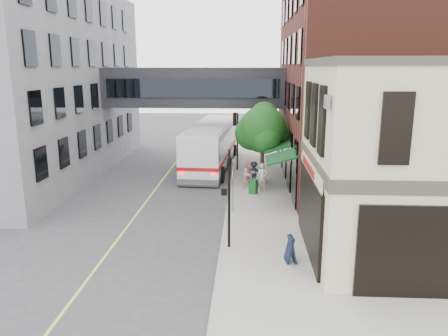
# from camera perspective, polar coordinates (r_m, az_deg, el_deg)

# --- Properties ---
(ground) EXTENTS (120.00, 120.00, 0.00)m
(ground) POSITION_cam_1_polar(r_m,az_deg,el_deg) (18.35, -0.91, -13.13)
(ground) COLOR #38383A
(ground) RESTS_ON ground
(sidewalk_main) EXTENTS (4.00, 60.00, 0.15)m
(sidewalk_main) POSITION_cam_1_polar(r_m,az_deg,el_deg) (31.46, 4.53, -1.68)
(sidewalk_main) COLOR gray
(sidewalk_main) RESTS_ON ground
(corner_building) EXTENTS (10.19, 8.12, 8.45)m
(corner_building) POSITION_cam_1_polar(r_m,az_deg,el_deg) (20.36, 25.56, 0.77)
(corner_building) COLOR #C0B193
(corner_building) RESTS_ON ground
(brick_building) EXTENTS (13.76, 18.00, 14.00)m
(brick_building) POSITION_cam_1_polar(r_m,az_deg,el_deg) (32.62, 19.11, 10.48)
(brick_building) COLOR #502219
(brick_building) RESTS_ON ground
(opposite_building) EXTENTS (14.00, 24.00, 14.00)m
(opposite_building) POSITION_cam_1_polar(r_m,az_deg,el_deg) (37.17, -26.59, 10.09)
(opposite_building) COLOR slate
(opposite_building) RESTS_ON ground
(skyway_bridge) EXTENTS (14.00, 3.18, 3.00)m
(skyway_bridge) POSITION_cam_1_polar(r_m,az_deg,el_deg) (34.69, -3.85, 10.48)
(skyway_bridge) COLOR black
(skyway_bridge) RESTS_ON ground
(traffic_signal_near) EXTENTS (0.44, 0.22, 4.60)m
(traffic_signal_near) POSITION_cam_1_polar(r_m,az_deg,el_deg) (19.13, 0.58, -2.44)
(traffic_signal_near) COLOR black
(traffic_signal_near) RESTS_ON sidewalk_main
(traffic_signal_far) EXTENTS (0.53, 0.28, 4.50)m
(traffic_signal_far) POSITION_cam_1_polar(r_m,az_deg,el_deg) (33.76, 1.55, 5.03)
(traffic_signal_far) COLOR black
(traffic_signal_far) RESTS_ON sidewalk_main
(street_sign_pole) EXTENTS (0.08, 0.75, 3.00)m
(street_sign_pole) POSITION_cam_1_polar(r_m,az_deg,el_deg) (24.22, 1.16, -1.64)
(street_sign_pole) COLOR gray
(street_sign_pole) RESTS_ON sidewalk_main
(street_tree) EXTENTS (3.80, 3.20, 5.60)m
(street_tree) POSITION_cam_1_polar(r_m,az_deg,el_deg) (29.94, 5.06, 5.04)
(street_tree) COLOR #382619
(street_tree) RESTS_ON sidewalk_main
(lane_marking) EXTENTS (0.12, 40.00, 0.01)m
(lane_marking) POSITION_cam_1_polar(r_m,az_deg,el_deg) (28.31, -9.63, -3.68)
(lane_marking) COLOR #D8CC4C
(lane_marking) RESTS_ON ground
(bus) EXTENTS (3.86, 13.29, 3.53)m
(bus) POSITION_cam_1_polar(r_m,az_deg,el_deg) (35.63, -1.61, 3.26)
(bus) COLOR white
(bus) RESTS_ON ground
(pedestrian_a) EXTENTS (0.70, 0.48, 1.84)m
(pedestrian_a) POSITION_cam_1_polar(r_m,az_deg,el_deg) (28.42, 5.02, -1.24)
(pedestrian_a) COLOR beige
(pedestrian_a) RESTS_ON sidewalk_main
(pedestrian_b) EXTENTS (1.15, 1.07, 1.88)m
(pedestrian_b) POSITION_cam_1_polar(r_m,az_deg,el_deg) (29.23, 3.29, -0.76)
(pedestrian_b) COLOR pink
(pedestrian_b) RESTS_ON sidewalk_main
(pedestrian_c) EXTENTS (1.10, 0.72, 1.60)m
(pedestrian_c) POSITION_cam_1_polar(r_m,az_deg,el_deg) (30.09, 3.93, -0.64)
(pedestrian_c) COLOR black
(pedestrian_c) RESTS_ON sidewalk_main
(newspaper_box) EXTENTS (0.58, 0.56, 0.92)m
(newspaper_box) POSITION_cam_1_polar(r_m,az_deg,el_deg) (27.96, 3.85, -2.44)
(newspaper_box) COLOR #124F19
(newspaper_box) RESTS_ON sidewalk_main
(sandwich_board) EXTENTS (0.50, 0.69, 1.12)m
(sandwich_board) POSITION_cam_1_polar(r_m,az_deg,el_deg) (18.65, 8.70, -10.44)
(sandwich_board) COLOR black
(sandwich_board) RESTS_ON sidewalk_main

